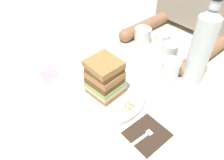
# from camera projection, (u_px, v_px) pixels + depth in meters

# --- Properties ---
(ground_plane) EXTENTS (3.00, 3.00, 0.00)m
(ground_plane) POSITION_uv_depth(u_px,v_px,m) (108.00, 97.00, 0.78)
(ground_plane) COLOR beige
(main_plate) EXTENTS (0.29, 0.29, 0.02)m
(main_plate) POSITION_uv_depth(u_px,v_px,m) (106.00, 94.00, 0.79)
(main_plate) COLOR white
(main_plate) RESTS_ON ground_plane
(sandwich) EXTENTS (0.12, 0.11, 0.14)m
(sandwich) POSITION_uv_depth(u_px,v_px,m) (105.00, 78.00, 0.74)
(sandwich) COLOR #A87A42
(sandwich) RESTS_ON main_plate
(carrot_shred_0) EXTENTS (0.03, 0.01, 0.00)m
(carrot_shred_0) POSITION_uv_depth(u_px,v_px,m) (89.00, 78.00, 0.84)
(carrot_shred_0) COLOR orange
(carrot_shred_0) RESTS_ON main_plate
(carrot_shred_1) EXTENTS (0.02, 0.01, 0.00)m
(carrot_shred_1) POSITION_uv_depth(u_px,v_px,m) (86.00, 79.00, 0.83)
(carrot_shred_1) COLOR orange
(carrot_shred_1) RESTS_ON main_plate
(carrot_shred_2) EXTENTS (0.02, 0.02, 0.00)m
(carrot_shred_2) POSITION_uv_depth(u_px,v_px,m) (91.00, 76.00, 0.84)
(carrot_shred_2) COLOR orange
(carrot_shred_2) RESTS_ON main_plate
(carrot_shred_3) EXTENTS (0.03, 0.02, 0.00)m
(carrot_shred_3) POSITION_uv_depth(u_px,v_px,m) (90.00, 77.00, 0.84)
(carrot_shred_3) COLOR orange
(carrot_shred_3) RESTS_ON main_plate
(carrot_shred_4) EXTENTS (0.03, 0.00, 0.00)m
(carrot_shred_4) POSITION_uv_depth(u_px,v_px,m) (87.00, 78.00, 0.84)
(carrot_shred_4) COLOR orange
(carrot_shred_4) RESTS_ON main_plate
(carrot_shred_5) EXTENTS (0.02, 0.01, 0.00)m
(carrot_shred_5) POSITION_uv_depth(u_px,v_px,m) (87.00, 81.00, 0.82)
(carrot_shred_5) COLOR orange
(carrot_shred_5) RESTS_ON main_plate
(carrot_shred_6) EXTENTS (0.02, 0.01, 0.00)m
(carrot_shred_6) POSITION_uv_depth(u_px,v_px,m) (125.00, 111.00, 0.71)
(carrot_shred_6) COLOR orange
(carrot_shred_6) RESTS_ON main_plate
(carrot_shred_7) EXTENTS (0.00, 0.03, 0.00)m
(carrot_shred_7) POSITION_uv_depth(u_px,v_px,m) (131.00, 108.00, 0.72)
(carrot_shred_7) COLOR orange
(carrot_shred_7) RESTS_ON main_plate
(carrot_shred_8) EXTENTS (0.03, 0.02, 0.00)m
(carrot_shred_8) POSITION_uv_depth(u_px,v_px,m) (125.00, 104.00, 0.74)
(carrot_shred_8) COLOR orange
(carrot_shred_8) RESTS_ON main_plate
(carrot_shred_9) EXTENTS (0.01, 0.02, 0.00)m
(carrot_shred_9) POSITION_uv_depth(u_px,v_px,m) (123.00, 108.00, 0.72)
(carrot_shred_9) COLOR orange
(carrot_shred_9) RESTS_ON main_plate
(carrot_shred_10) EXTENTS (0.02, 0.01, 0.00)m
(carrot_shred_10) POSITION_uv_depth(u_px,v_px,m) (130.00, 104.00, 0.74)
(carrot_shred_10) COLOR orange
(carrot_shred_10) RESTS_ON main_plate
(carrot_shred_11) EXTENTS (0.03, 0.01, 0.00)m
(carrot_shred_11) POSITION_uv_depth(u_px,v_px,m) (132.00, 105.00, 0.73)
(carrot_shred_11) COLOR orange
(carrot_shred_11) RESTS_ON main_plate
(carrot_shred_12) EXTENTS (0.01, 0.02, 0.00)m
(carrot_shred_12) POSITION_uv_depth(u_px,v_px,m) (130.00, 108.00, 0.72)
(carrot_shred_12) COLOR orange
(carrot_shred_12) RESTS_ON main_plate
(carrot_shred_13) EXTENTS (0.02, 0.01, 0.00)m
(carrot_shred_13) POSITION_uv_depth(u_px,v_px,m) (129.00, 103.00, 0.74)
(carrot_shred_13) COLOR orange
(carrot_shred_13) RESTS_ON main_plate
(carrot_shred_14) EXTENTS (0.01, 0.02, 0.00)m
(carrot_shred_14) POSITION_uv_depth(u_px,v_px,m) (128.00, 101.00, 0.75)
(carrot_shred_14) COLOR orange
(carrot_shred_14) RESTS_ON main_plate
(napkin_dark) EXTENTS (0.11, 0.12, 0.00)m
(napkin_dark) POSITION_uv_depth(u_px,v_px,m) (147.00, 134.00, 0.67)
(napkin_dark) COLOR #38281E
(napkin_dark) RESTS_ON ground_plane
(fork) EXTENTS (0.03, 0.17, 0.00)m
(fork) POSITION_uv_depth(u_px,v_px,m) (142.00, 137.00, 0.66)
(fork) COLOR silver
(fork) RESTS_ON napkin_dark
(knife) EXTENTS (0.04, 0.20, 0.00)m
(knife) POSITION_uv_depth(u_px,v_px,m) (73.00, 72.00, 0.89)
(knife) COLOR silver
(knife) RESTS_ON ground_plane
(juice_glass) EXTENTS (0.07, 0.07, 0.08)m
(juice_glass) POSITION_uv_depth(u_px,v_px,m) (170.00, 70.00, 0.84)
(juice_glass) COLOR white
(juice_glass) RESTS_ON ground_plane
(water_bottle) EXTENTS (0.08, 0.08, 0.33)m
(water_bottle) POSITION_uv_depth(u_px,v_px,m) (201.00, 47.00, 0.76)
(water_bottle) COLOR silver
(water_bottle) RESTS_ON ground_plane
(empty_tumbler_0) EXTENTS (0.07, 0.07, 0.08)m
(empty_tumbler_0) POSITION_uv_depth(u_px,v_px,m) (169.00, 52.00, 0.93)
(empty_tumbler_0) COLOR silver
(empty_tumbler_0) RESTS_ON ground_plane
(empty_tumbler_1) EXTENTS (0.08, 0.08, 0.07)m
(empty_tumbler_1) POSITION_uv_depth(u_px,v_px,m) (143.00, 35.00, 1.04)
(empty_tumbler_1) COLOR silver
(empty_tumbler_1) RESTS_ON ground_plane
(empty_tumbler_2) EXTENTS (0.07, 0.07, 0.07)m
(empty_tumbler_2) POSITION_uv_depth(u_px,v_px,m) (162.00, 41.00, 1.00)
(empty_tumbler_2) COLOR silver
(empty_tumbler_2) RESTS_ON ground_plane
(side_plate) EXTENTS (0.19, 0.19, 0.02)m
(side_plate) POSITION_uv_depth(u_px,v_px,m) (80.00, 50.00, 1.00)
(side_plate) COLOR white
(side_plate) RESTS_ON ground_plane
(napkin_pink) EXTENTS (0.09, 0.08, 0.00)m
(napkin_pink) POSITION_uv_depth(u_px,v_px,m) (50.00, 76.00, 0.87)
(napkin_pink) COLOR pink
(napkin_pink) RESTS_ON ground_plane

